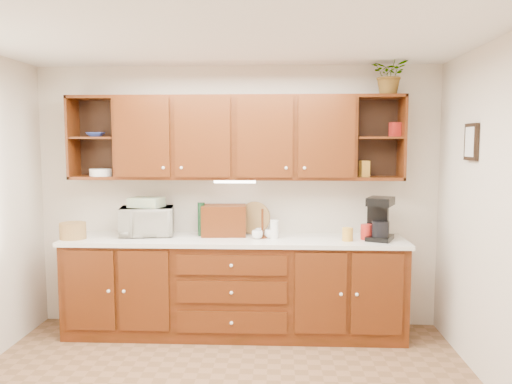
# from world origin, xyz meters

# --- Properties ---
(ceiling) EXTENTS (4.00, 4.00, 0.00)m
(ceiling) POSITION_xyz_m (0.00, 0.00, 2.60)
(ceiling) COLOR white
(ceiling) RESTS_ON back_wall
(back_wall) EXTENTS (4.00, 0.00, 4.00)m
(back_wall) POSITION_xyz_m (0.00, 1.75, 1.30)
(back_wall) COLOR beige
(back_wall) RESTS_ON floor
(base_cabinets) EXTENTS (3.20, 0.60, 0.90)m
(base_cabinets) POSITION_xyz_m (0.00, 1.45, 0.45)
(base_cabinets) COLOR #381906
(base_cabinets) RESTS_ON floor
(countertop) EXTENTS (3.24, 0.64, 0.04)m
(countertop) POSITION_xyz_m (0.00, 1.44, 0.92)
(countertop) COLOR silver
(countertop) RESTS_ON base_cabinets
(upper_cabinets) EXTENTS (3.20, 0.33, 0.80)m
(upper_cabinets) POSITION_xyz_m (0.01, 1.59, 1.89)
(upper_cabinets) COLOR #381906
(upper_cabinets) RESTS_ON back_wall
(undercabinet_light) EXTENTS (0.40, 0.05, 0.02)m
(undercabinet_light) POSITION_xyz_m (0.00, 1.53, 1.47)
(undercabinet_light) COLOR white
(undercabinet_light) RESTS_ON upper_cabinets
(framed_picture) EXTENTS (0.03, 0.24, 0.30)m
(framed_picture) POSITION_xyz_m (1.98, 0.90, 1.85)
(framed_picture) COLOR black
(framed_picture) RESTS_ON right_wall
(wicker_basket) EXTENTS (0.27, 0.27, 0.15)m
(wicker_basket) POSITION_xyz_m (-1.52, 1.34, 1.02)
(wicker_basket) COLOR olive
(wicker_basket) RESTS_ON countertop
(microwave) EXTENTS (0.55, 0.42, 0.28)m
(microwave) POSITION_xyz_m (-0.86, 1.54, 1.08)
(microwave) COLOR beige
(microwave) RESTS_ON countertop
(towel_stack) EXTENTS (0.35, 0.29, 0.09)m
(towel_stack) POSITION_xyz_m (-0.86, 1.54, 1.27)
(towel_stack) COLOR #D9BF66
(towel_stack) RESTS_ON microwave
(wine_bottle) EXTENTS (0.09, 0.09, 0.33)m
(wine_bottle) POSITION_xyz_m (-0.33, 1.54, 1.10)
(wine_bottle) COLOR black
(wine_bottle) RESTS_ON countertop
(woven_tray) EXTENTS (0.34, 0.19, 0.32)m
(woven_tray) POSITION_xyz_m (0.18, 1.65, 0.95)
(woven_tray) COLOR olive
(woven_tray) RESTS_ON countertop
(bread_box) EXTENTS (0.44, 0.29, 0.30)m
(bread_box) POSITION_xyz_m (-0.11, 1.56, 1.09)
(bread_box) COLOR #381906
(bread_box) RESTS_ON countertop
(mug_tree) EXTENTS (0.24, 0.25, 0.28)m
(mug_tree) POSITION_xyz_m (0.27, 1.46, 0.98)
(mug_tree) COLOR #381906
(mug_tree) RESTS_ON countertop
(canister_red) EXTENTS (0.11, 0.11, 0.14)m
(canister_red) POSITION_xyz_m (1.24, 1.43, 1.01)
(canister_red) COLOR #A61F18
(canister_red) RESTS_ON countertop
(canister_white) EXTENTS (0.09, 0.09, 0.17)m
(canister_white) POSITION_xyz_m (0.38, 1.44, 1.03)
(canister_white) COLOR white
(canister_white) RESTS_ON countertop
(canister_yellow) EXTENTS (0.12, 0.12, 0.12)m
(canister_yellow) POSITION_xyz_m (1.06, 1.34, 1.00)
(canister_yellow) COLOR gold
(canister_yellow) RESTS_ON countertop
(coffee_maker) EXTENTS (0.31, 0.35, 0.40)m
(coffee_maker) POSITION_xyz_m (1.36, 1.42, 1.13)
(coffee_maker) COLOR black
(coffee_maker) RESTS_ON countertop
(bowl_stack) EXTENTS (0.19, 0.19, 0.04)m
(bowl_stack) POSITION_xyz_m (-1.35, 1.55, 1.92)
(bowl_stack) COLOR navy
(bowl_stack) RESTS_ON upper_cabinets
(plate_stack) EXTENTS (0.25, 0.25, 0.07)m
(plate_stack) POSITION_xyz_m (-1.31, 1.55, 1.56)
(plate_stack) COLOR white
(plate_stack) RESTS_ON upper_cabinets
(pantry_box_yellow) EXTENTS (0.10, 0.09, 0.15)m
(pantry_box_yellow) POSITION_xyz_m (1.24, 1.58, 1.60)
(pantry_box_yellow) COLOR gold
(pantry_box_yellow) RESTS_ON upper_cabinets
(pantry_box_red) EXTENTS (0.11, 0.10, 0.13)m
(pantry_box_red) POSITION_xyz_m (1.52, 1.57, 1.97)
(pantry_box_red) COLOR #A61F18
(pantry_box_red) RESTS_ON upper_cabinets
(potted_plant) EXTENTS (0.43, 0.40, 0.37)m
(potted_plant) POSITION_xyz_m (1.46, 1.54, 2.48)
(potted_plant) COLOR #999999
(potted_plant) RESTS_ON upper_cabinets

